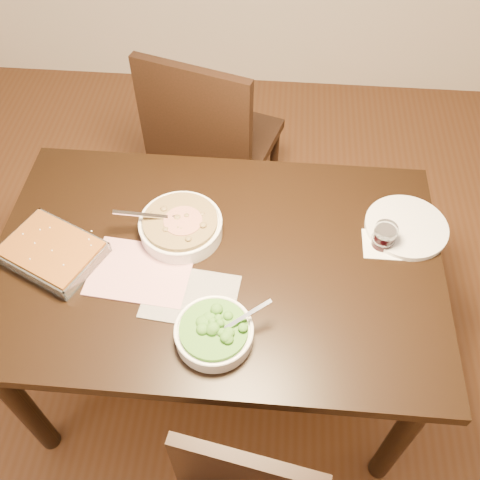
% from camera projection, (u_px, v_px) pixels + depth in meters
% --- Properties ---
extents(ground, '(4.00, 4.00, 0.00)m').
position_uv_depth(ground, '(222.00, 364.00, 2.25)').
color(ground, '#4E2C16').
rests_on(ground, ground).
extents(table, '(1.40, 0.90, 0.75)m').
position_uv_depth(table, '(217.00, 276.00, 1.73)').
color(table, black).
rests_on(table, ground).
extents(magazine_a, '(0.32, 0.25, 0.01)m').
position_uv_depth(magazine_a, '(141.00, 272.00, 1.62)').
color(magazine_a, '#A22E49').
rests_on(magazine_a, table).
extents(magazine_b, '(0.29, 0.22, 0.00)m').
position_uv_depth(magazine_b, '(191.00, 296.00, 1.57)').
color(magazine_b, '#24252B').
rests_on(magazine_b, table).
extents(coaster, '(0.12, 0.12, 0.00)m').
position_uv_depth(coaster, '(381.00, 244.00, 1.69)').
color(coaster, white).
rests_on(coaster, table).
extents(stew_bowl, '(0.29, 0.27, 0.10)m').
position_uv_depth(stew_bowl, '(181.00, 226.00, 1.69)').
color(stew_bowl, white).
rests_on(stew_bowl, table).
extents(broccoli_bowl, '(0.23, 0.22, 0.09)m').
position_uv_depth(broccoli_bowl, '(214.00, 332.00, 1.46)').
color(broccoli_bowl, white).
rests_on(broccoli_bowl, table).
extents(baking_dish, '(0.35, 0.31, 0.05)m').
position_uv_depth(baking_dish, '(52.00, 252.00, 1.64)').
color(baking_dish, silver).
rests_on(baking_dish, table).
extents(wine_tumbler, '(0.07, 0.07, 0.08)m').
position_uv_depth(wine_tumbler, '(384.00, 236.00, 1.66)').
color(wine_tumbler, black).
rests_on(wine_tumbler, coaster).
extents(dinner_plate, '(0.27, 0.27, 0.02)m').
position_uv_depth(dinner_plate, '(406.00, 227.00, 1.72)').
color(dinner_plate, silver).
rests_on(dinner_plate, table).
extents(chair_far, '(0.58, 0.58, 1.00)m').
position_uv_depth(chair_far, '(210.00, 141.00, 2.28)').
color(chair_far, black).
rests_on(chair_far, ground).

